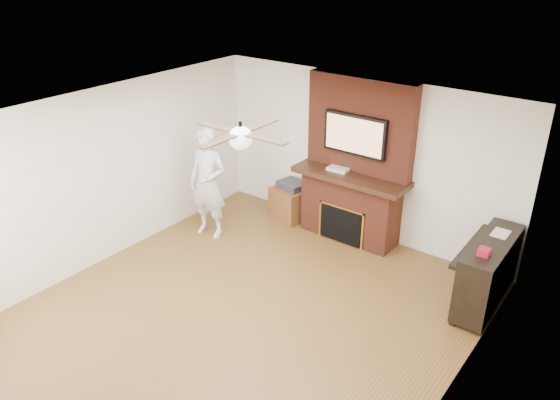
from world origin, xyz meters
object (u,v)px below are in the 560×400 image
Objects in this scene: fireplace at (354,177)px; piano at (487,271)px; side_table at (292,201)px; person at (208,183)px.

piano is at bearing -13.52° from fireplace.
fireplace reaches higher than piano.
piano is at bearing 2.38° from side_table.
fireplace reaches higher than person.
piano is at bearing 2.30° from person.
person reaches higher than piano.
person is at bearing -109.03° from side_table.
person is at bearing -170.32° from piano.
fireplace reaches higher than side_table.
person is (-1.80, -1.30, -0.12)m from fireplace.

